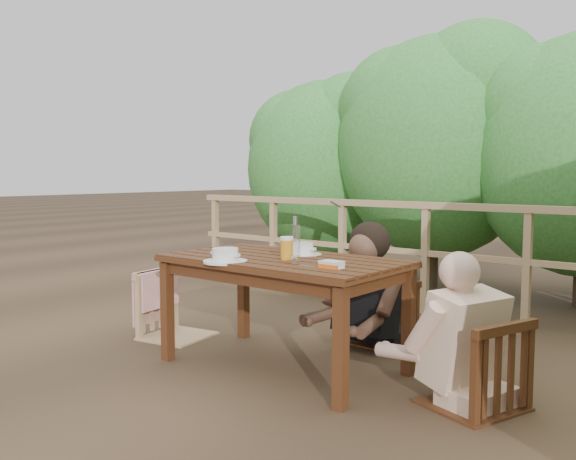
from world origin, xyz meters
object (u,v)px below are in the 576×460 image
Objects in this scene: beer_glass at (287,249)px; bottle at (295,238)px; diner_right at (481,282)px; tumbler at (295,261)px; woman at (383,250)px; chair_right at (474,321)px; butter_tub at (331,266)px; table at (283,314)px; chair_far at (381,285)px; soup_far at (301,249)px; chair_left at (176,276)px; soup_near at (225,255)px.

beer_glass is 0.16m from bottle.
tumbler is (-1.03, -0.30, 0.05)m from diner_right.
bottle is at bearing 82.63° from woman.
chair_right reaches higher than beer_glass.
butter_tub is (-0.77, -0.29, 0.05)m from diner_right.
beer_glass reaches higher than table.
chair_far reaches higher than beer_glass.
tumbler is (0.04, -1.08, 0.30)m from chair_far.
beer_glass is at bearing 144.31° from tumbler.
beer_glass is (0.08, -0.06, 0.44)m from table.
butter_tub is (0.30, -1.07, 0.30)m from chair_far.
table is 1.25m from chair_right.
diner_right is 4.97× the size of soup_far.
tumbler is at bearing 95.22° from woman.
table is at bearing 164.90° from butter_tub.
tumbler is (0.04, -1.10, 0.05)m from woman.
table is 1.11m from chair_left.
butter_tub is at bearing -107.23° from chair_left.
woman reaches higher than chair_far.
chair_far reaches higher than soup_near.
bottle is at bearing 107.66° from beer_glass.
bottle is (0.04, 0.08, 0.49)m from table.
chair_far is at bearing 91.96° from tumbler.
tumbler is at bearing -108.97° from chair_left.
bottle is 0.34m from tumbler.
bottle is at bearing -97.62° from chair_far.
chair_far reaches higher than tumbler.
chair_left is 1.09× the size of chair_far.
butter_tub is at bearing 108.76° from woman.
table is at bearing -102.09° from chair_left.
soup_far is 1.00× the size of bottle.
butter_tub is (0.69, 0.17, -0.02)m from soup_near.
chair_right reaches higher than soup_near.
chair_right is 7.19× the size of butter_tub.
chair_right is (1.24, 0.12, 0.12)m from table.
table is 0.65m from butter_tub.
chair_left reaches higher than chair_right.
diner_right is 1.20m from beer_glass.
bottle reaches higher than tumbler.
soup_near reaches higher than butter_tub.
soup_far is at bearing 109.96° from beer_glass.
bottle is at bearing 127.99° from tumbler.
tumbler is at bearing 20.42° from soup_near.
chair_left is at bearing -143.32° from chair_far.
chair_left is 3.47× the size of soup_far.
chair_far is at bearing 72.88° from soup_far.
woman is 5.04× the size of soup_far.
soup_far is (-1.28, 0.09, 0.07)m from diner_right.
butter_tub is at bearing -13.74° from beer_glass.
diner_right is 4.95× the size of bottle.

